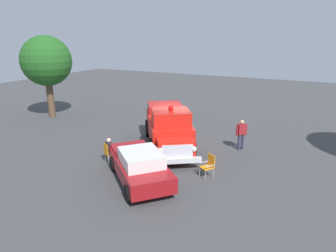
{
  "coord_description": "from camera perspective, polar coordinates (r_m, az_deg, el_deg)",
  "views": [
    {
      "loc": [
        -14.92,
        -7.17,
        6.04
      ],
      "look_at": [
        -0.51,
        0.11,
        1.14
      ],
      "focal_mm": 32.2,
      "sensor_mm": 36.0,
      "label": 1
    }
  ],
  "objects": [
    {
      "name": "ground_plane",
      "position": [
        17.62,
        1.06,
        -3.18
      ],
      "size": [
        60.0,
        60.0,
        0.0
      ],
      "primitive_type": "plane",
      "color": "#424244"
    },
    {
      "name": "vintage_fire_truck",
      "position": [
        16.64,
        0.1,
        -0.06
      ],
      "size": [
        6.14,
        5.14,
        2.59
      ],
      "color": "black",
      "rests_on": "ground"
    },
    {
      "name": "classic_hot_rod",
      "position": [
        12.98,
        -5.5,
        -7.29
      ],
      "size": [
        4.3,
        4.47,
        1.46
      ],
      "color": "black",
      "rests_on": "ground"
    },
    {
      "name": "lawn_chair_near_truck",
      "position": [
        14.96,
        -11.22,
        -4.84
      ],
      "size": [
        0.67,
        0.67,
        1.02
      ],
      "color": "#B7BABF",
      "rests_on": "ground"
    },
    {
      "name": "lawn_chair_by_car",
      "position": [
        13.47,
        7.77,
        -7.16
      ],
      "size": [
        0.68,
        0.68,
        1.02
      ],
      "color": "#B7BABF",
      "rests_on": "ground"
    },
    {
      "name": "spectator_seated",
      "position": [
        14.96,
        -10.77,
        -4.36
      ],
      "size": [
        0.65,
        0.59,
        1.29
      ],
      "color": "#383842",
      "rests_on": "ground"
    },
    {
      "name": "spectator_standing",
      "position": [
        16.79,
        13.71,
        -1.23
      ],
      "size": [
        0.5,
        0.54,
        1.68
      ],
      "color": "#2D334C",
      "rests_on": "ground"
    },
    {
      "name": "oak_tree_right",
      "position": [
        24.12,
        -22.04,
        11.26
      ],
      "size": [
        3.64,
        3.64,
        6.04
      ],
      "color": "brown",
      "rests_on": "ground"
    }
  ]
}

